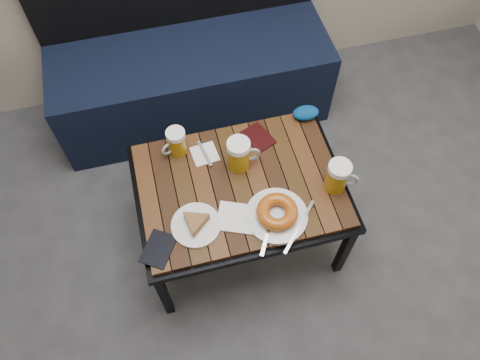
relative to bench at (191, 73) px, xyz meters
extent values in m
cube|color=black|center=(0.00, -0.02, -0.05)|extent=(1.40, 0.50, 0.45)
cube|color=black|center=(-0.34, -1.11, -0.06)|extent=(0.04, 0.03, 0.42)
cube|color=black|center=(0.44, -1.11, -0.06)|extent=(0.03, 0.03, 0.42)
cube|color=black|center=(-0.34, -0.55, -0.06)|extent=(0.04, 0.04, 0.42)
cube|color=black|center=(0.44, -0.55, -0.06)|extent=(0.03, 0.04, 0.42)
cube|color=black|center=(0.05, -0.83, 0.16)|extent=(0.84, 0.62, 0.03)
cube|color=#381A0C|center=(0.05, -0.83, 0.19)|extent=(0.80, 0.58, 0.02)
cylinder|color=#99700C|center=(-0.16, -0.61, 0.25)|extent=(0.10, 0.10, 0.10)
cylinder|color=white|center=(-0.16, -0.61, 0.31)|extent=(0.08, 0.08, 0.02)
torus|color=#8C999E|center=(-0.20, -0.63, 0.25)|extent=(0.06, 0.04, 0.06)
cylinder|color=#99700C|center=(0.07, -0.74, 0.26)|extent=(0.09, 0.09, 0.12)
cylinder|color=white|center=(0.07, -0.74, 0.33)|extent=(0.09, 0.09, 0.03)
torus|color=#8C999E|center=(0.12, -0.74, 0.26)|extent=(0.08, 0.02, 0.07)
cylinder|color=#99700C|center=(0.41, -0.93, 0.26)|extent=(0.11, 0.11, 0.12)
cylinder|color=white|center=(0.41, -0.93, 0.33)|extent=(0.09, 0.09, 0.03)
torus|color=#8C999E|center=(0.46, -0.95, 0.26)|extent=(0.07, 0.04, 0.07)
cylinder|color=white|center=(-0.16, -0.97, 0.21)|extent=(0.19, 0.19, 0.01)
cylinder|color=white|center=(0.15, -1.01, 0.21)|extent=(0.24, 0.24, 0.02)
torus|color=#7F330B|center=(0.15, -1.01, 0.24)|extent=(0.16, 0.16, 0.05)
cube|color=#A5A8AD|center=(0.22, -1.08, 0.22)|extent=(0.18, 0.19, 0.00)
cube|color=#A5A8AD|center=(0.09, -1.08, 0.22)|extent=(0.10, 0.17, 0.00)
cube|color=white|center=(-0.06, -0.66, 0.20)|extent=(0.11, 0.11, 0.01)
cube|color=#A5A8AD|center=(-0.06, -0.66, 0.21)|extent=(0.04, 0.14, 0.00)
cube|color=white|center=(0.00, -0.98, 0.20)|extent=(0.18, 0.17, 0.01)
cube|color=black|center=(-0.31, -1.03, 0.20)|extent=(0.16, 0.17, 0.01)
cube|color=black|center=(0.18, -0.63, 0.20)|extent=(0.14, 0.16, 0.01)
ellipsoid|color=navy|center=(0.41, -0.57, 0.22)|extent=(0.12, 0.08, 0.05)
camera|label=1|loc=(-0.18, -1.75, 1.80)|focal=35.00mm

